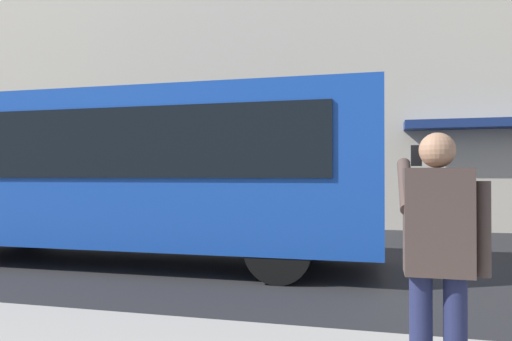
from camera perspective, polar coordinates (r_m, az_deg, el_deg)
The scene contains 4 objects.
ground_plane at distance 8.19m, azimuth 10.41°, elevation -11.76°, with size 60.00×60.00×0.00m, color #232326.
building_facade_far at distance 15.46m, azimuth 12.16°, elevation 15.94°, with size 28.00×1.55×12.00m.
red_bus at distance 9.07m, azimuth -14.90°, elevation 0.03°, with size 9.05×2.54×3.08m.
pedestrian_photographer at distance 3.19m, azimuth 20.96°, elevation -8.53°, with size 0.53×0.52×1.70m.
Camera 1 is at (-0.53, 8.02, 1.58)m, focal length 33.44 mm.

